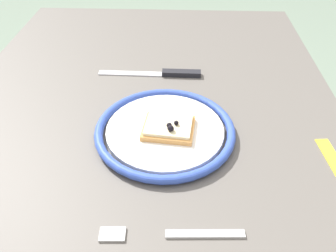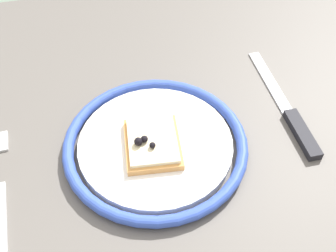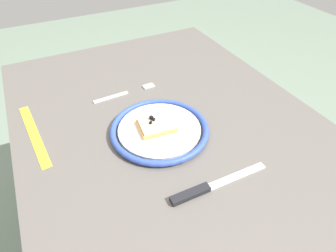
# 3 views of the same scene
# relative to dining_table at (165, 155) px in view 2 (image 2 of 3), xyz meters

# --- Properties ---
(dining_table) EXTENTS (1.20, 0.80, 0.71)m
(dining_table) POSITION_rel_dining_table_xyz_m (0.00, 0.00, 0.00)
(dining_table) COLOR #5B5651
(dining_table) RESTS_ON ground_plane
(plate) EXTENTS (0.26, 0.26, 0.02)m
(plate) POSITION_rel_dining_table_xyz_m (-0.02, -0.04, 0.09)
(plate) COLOR white
(plate) RESTS_ON dining_table
(pizza_slice_near) EXTENTS (0.08, 0.10, 0.03)m
(pizza_slice_near) POSITION_rel_dining_table_xyz_m (-0.03, -0.05, 0.10)
(pizza_slice_near) COLOR #D0904C
(pizza_slice_near) RESTS_ON plate
(knife) EXTENTS (0.02, 0.24, 0.01)m
(knife) POSITION_rel_dining_table_xyz_m (0.19, -0.04, 0.08)
(knife) COLOR silver
(knife) RESTS_ON dining_table
(fork) EXTENTS (0.03, 0.20, 0.00)m
(fork) POSITION_rel_dining_table_xyz_m (-0.24, -0.06, 0.08)
(fork) COLOR silver
(fork) RESTS_ON dining_table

